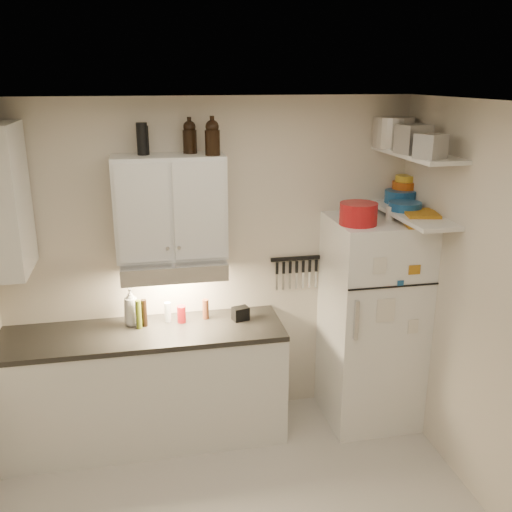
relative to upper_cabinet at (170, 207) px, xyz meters
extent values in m
cube|color=white|center=(0.30, -1.33, 0.78)|extent=(3.20, 3.00, 0.02)
cube|color=beige|center=(0.30, 0.18, -0.53)|extent=(3.20, 0.02, 2.60)
cube|color=beige|center=(1.91, -1.33, -0.53)|extent=(0.02, 3.00, 2.60)
cube|color=white|center=(-0.25, -0.14, -1.39)|extent=(2.10, 0.60, 0.88)
cube|color=black|center=(-0.25, -0.14, -0.93)|extent=(2.10, 0.62, 0.04)
cube|color=white|center=(0.00, 0.00, 0.00)|extent=(0.80, 0.33, 0.75)
cube|color=silver|center=(0.00, -0.06, -0.44)|extent=(0.76, 0.46, 0.12)
cube|color=white|center=(1.55, -0.18, -0.98)|extent=(0.70, 0.68, 1.70)
cube|color=white|center=(1.75, -0.31, 0.38)|extent=(0.30, 0.95, 0.03)
cube|color=white|center=(1.75, -0.31, -0.07)|extent=(0.30, 0.95, 0.03)
cube|color=black|center=(1.00, 0.15, -0.51)|extent=(0.42, 0.02, 0.03)
cylinder|color=#A81317|center=(1.34, -0.30, -0.04)|extent=(0.29, 0.29, 0.16)
cube|color=#AF7015|center=(1.78, -0.39, -0.08)|extent=(0.29, 0.33, 0.10)
cylinder|color=silver|center=(1.62, -0.23, -0.07)|extent=(0.07, 0.07, 0.11)
cylinder|color=silver|center=(1.71, 0.02, 0.50)|extent=(0.38, 0.38, 0.22)
cube|color=#AAAAAD|center=(1.68, -0.38, 0.49)|extent=(0.23, 0.22, 0.20)
cube|color=#AAAAAD|center=(1.67, -0.64, 0.47)|extent=(0.21, 0.21, 0.16)
cylinder|color=navy|center=(1.81, 0.02, 0.00)|extent=(0.24, 0.24, 0.10)
cylinder|color=#BE5011|center=(1.86, 0.08, 0.08)|extent=(0.20, 0.20, 0.06)
cylinder|color=gold|center=(1.86, 0.08, 0.13)|extent=(0.15, 0.15, 0.05)
cylinder|color=navy|center=(1.73, -0.24, -0.02)|extent=(0.31, 0.31, 0.06)
cylinder|color=black|center=(-0.17, 0.04, 0.49)|extent=(0.10, 0.10, 0.23)
cylinder|color=black|center=(-0.16, 0.05, 0.48)|extent=(0.09, 0.09, 0.20)
imported|color=white|center=(-0.33, 0.00, -0.74)|extent=(0.16, 0.16, 0.33)
cylinder|color=brown|center=(0.24, 0.00, -0.83)|extent=(0.05, 0.05, 0.16)
cylinder|color=#505D17|center=(-0.27, -0.08, -0.79)|extent=(0.06, 0.06, 0.22)
cylinder|color=black|center=(-0.23, -0.04, -0.80)|extent=(0.05, 0.05, 0.21)
cylinder|color=silver|center=(-0.05, 0.01, -0.83)|extent=(0.06, 0.06, 0.15)
cylinder|color=#A81317|center=(0.05, -0.03, -0.84)|extent=(0.07, 0.07, 0.13)
cube|color=black|center=(0.50, -0.07, -0.85)|extent=(0.14, 0.12, 0.10)
camera|label=1|loc=(-0.19, -4.10, 0.91)|focal=40.00mm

